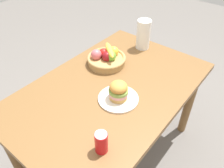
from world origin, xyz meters
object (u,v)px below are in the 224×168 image
object	(u,v)px
fruit_basket	(107,58)
paper_towel_roll	(143,34)
sandwich	(118,90)
soda_can	(101,142)
plate	(118,99)

from	to	relation	value
fruit_basket	paper_towel_roll	size ratio (longest dim) A/B	1.21
sandwich	paper_towel_roll	size ratio (longest dim) A/B	0.52
soda_can	fruit_basket	bearing A→B (deg)	37.93
sandwich	fruit_basket	world-z (taller)	same
paper_towel_roll	sandwich	bearing A→B (deg)	-160.05
sandwich	soda_can	distance (m)	0.38
sandwich	soda_can	world-z (taller)	sandwich
sandwich	fruit_basket	xyz separation A→B (m)	(0.26, 0.31, -0.03)
fruit_basket	paper_towel_roll	xyz separation A→B (m)	(0.37, -0.08, 0.07)
sandwich	fruit_basket	distance (m)	0.40
plate	sandwich	distance (m)	0.07
plate	soda_can	size ratio (longest dim) A/B	2.02
plate	sandwich	size ratio (longest dim) A/B	2.04
plate	sandwich	bearing A→B (deg)	0.00
sandwich	fruit_basket	size ratio (longest dim) A/B	0.43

